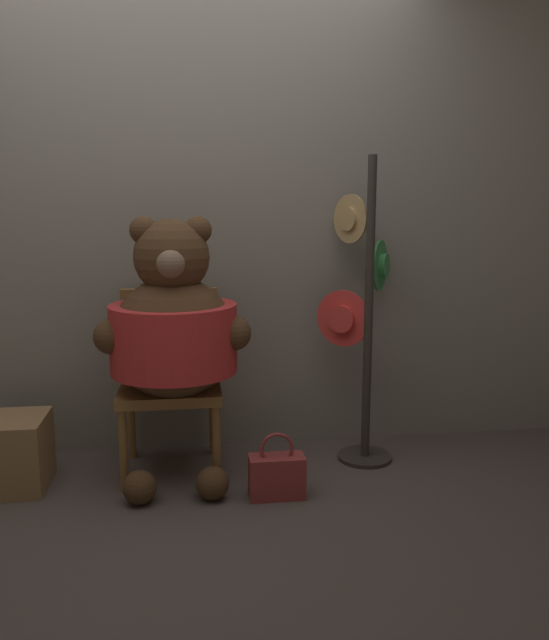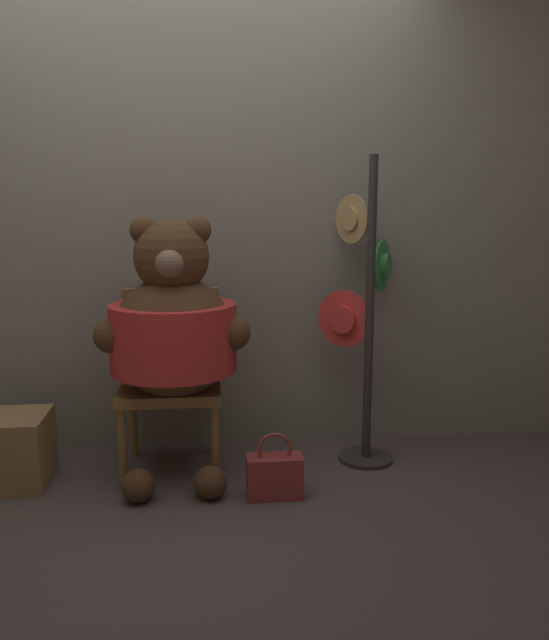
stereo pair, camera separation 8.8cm
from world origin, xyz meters
TOP-DOWN VIEW (x-y plane):
  - ground_plane at (0.00, 0.00)m, footprint 14.00×14.00m
  - wall_back at (0.00, 0.62)m, footprint 8.00×0.10m
  - chair at (-0.06, 0.33)m, footprint 0.48×0.47m
  - teddy_bear at (-0.03, 0.18)m, footprint 0.71×0.63m
  - hat_display_rack at (0.92, 0.35)m, footprint 0.40×0.42m
  - handbag_on_ground at (0.42, -0.10)m, footprint 0.25×0.12m
  - wooden_crate at (-0.80, 0.17)m, footprint 0.34×0.34m

SIDE VIEW (x-z plane):
  - ground_plane at x=0.00m, z-range 0.00..0.00m
  - handbag_on_ground at x=0.42m, z-range -0.05..0.26m
  - wooden_crate at x=-0.80m, z-range 0.00..0.34m
  - chair at x=-0.06m, z-range 0.04..0.93m
  - teddy_bear at x=-0.03m, z-range 0.10..1.36m
  - hat_display_rack at x=0.92m, z-range -0.02..1.52m
  - wall_back at x=0.00m, z-range 0.00..2.74m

